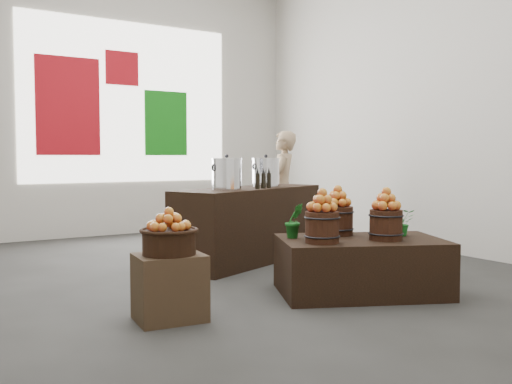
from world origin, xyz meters
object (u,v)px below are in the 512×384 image
counter (250,225)px  stock_pot_left (227,175)px  wicker_basket (169,242)px  stock_pot_center (266,173)px  shopper (283,187)px  crate (170,287)px  display_table (361,266)px

counter → stock_pot_left: 0.71m
wicker_basket → stock_pot_center: size_ratio=1.22×
stock_pot_center → stock_pot_left: bearing=-157.3°
counter → shopper: 1.43m
stock_pot_left → counter: bearing=22.7°
crate → wicker_basket: 0.33m
wicker_basket → display_table: 1.75m
counter → stock_pot_left: bearing=-180.0°
stock_pot_left → stock_pot_center: (0.68, 0.28, 0.00)m
stock_pot_left → shopper: size_ratio=0.21×
wicker_basket → shopper: (2.77, 2.57, 0.20)m
display_table → shopper: size_ratio=0.90×
stock_pot_left → crate: bearing=-131.0°
wicker_basket → display_table: bearing=-4.4°
wicker_basket → counter: 2.40m
display_table → counter: bearing=114.9°
wicker_basket → stock_pot_center: bearing=42.0°
stock_pot_center → crate: bearing=-138.0°
display_table → shopper: bearing=93.2°
crate → shopper: bearing=42.8°
shopper → crate: bearing=-1.1°
wicker_basket → counter: counter is taller
crate → display_table: (1.72, -0.13, -0.00)m
wicker_basket → counter: bearing=44.6°
stock_pot_center → shopper: (0.77, 0.76, -0.23)m
crate → stock_pot_left: (1.32, 1.52, 0.75)m
display_table → wicker_basket: bearing=-159.9°
crate → counter: 2.40m
stock_pot_left → stock_pot_center: 0.74m
counter → wicker_basket: bearing=-158.1°
crate → wicker_basket: (0.00, 0.00, 0.33)m
wicker_basket → stock_pot_center: stock_pot_center is taller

